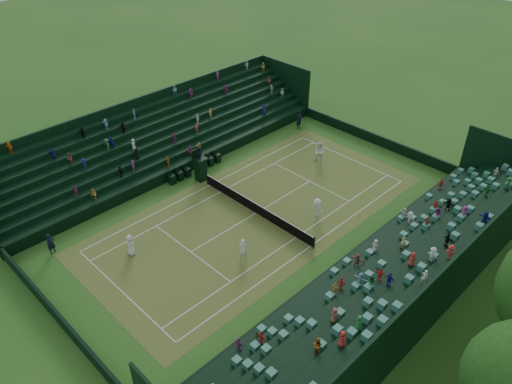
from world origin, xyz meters
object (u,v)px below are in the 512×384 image
tennis_net (256,208)px  umpire_chair (200,166)px  player_near_east (243,249)px  player_far_east (317,208)px  player_near_west (130,245)px  player_far_west (320,152)px

tennis_net → umpire_chair: 6.72m
player_near_east → player_far_east: (0.45, 7.30, -0.06)m
tennis_net → player_near_east: (3.06, -4.27, 0.33)m
player_near_west → player_near_east: player_near_east is taller
player_far_west → player_near_west: bearing=-106.8°
tennis_net → player_far_east: size_ratio=7.34×
umpire_chair → player_near_east: (9.73, -4.33, -0.50)m
player_near_west → player_far_east: size_ratio=1.03×
tennis_net → player_near_west: player_near_west is taller
player_near_west → player_near_east: (5.78, 5.15, 0.04)m
umpire_chair → player_far_east: size_ratio=1.99×
player_near_west → player_far_east: 13.93m
player_near_east → player_far_east: 7.31m
umpire_chair → tennis_net: bearing=-0.5°
player_near_west → umpire_chair: bearing=-61.4°
umpire_chair → player_far_west: size_ratio=1.64×
player_far_east → tennis_net: bearing=-153.6°
umpire_chair → player_near_west: umpire_chair is taller
player_far_east → player_far_west: bearing=113.5°
player_near_east → player_far_west: 14.52m
umpire_chair → player_far_west: (5.14, 9.45, -0.39)m
player_near_west → player_far_west: bearing=-87.6°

